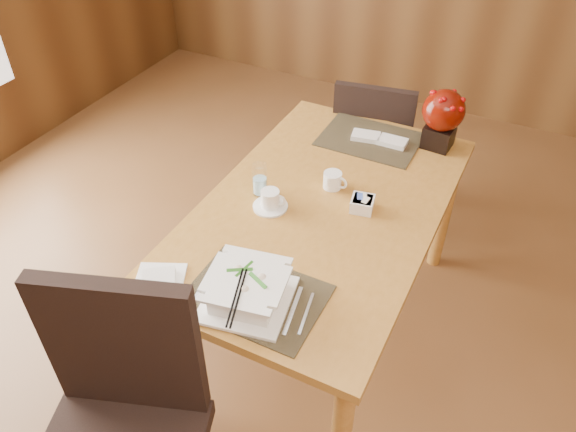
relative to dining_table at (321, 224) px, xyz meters
The scene contains 14 objects.
ground 0.89m from the dining_table, 90.00° to the right, with size 6.00×6.00×0.00m, color brown.
dining_table is the anchor object (origin of this frame).
placemat_near 0.56m from the dining_table, 90.00° to the right, with size 0.45×0.33×0.01m, color black.
placemat_far 0.56m from the dining_table, 90.00° to the left, with size 0.45×0.33×0.01m, color black.
soup_setting 0.60m from the dining_table, 91.32° to the right, with size 0.33×0.33×0.11m.
coffee_cup 0.25m from the dining_table, 149.94° to the right, with size 0.14×0.14×0.08m.
water_glass 0.31m from the dining_table, behind, with size 0.06×0.06×0.14m, color silver.
creamer_jug 0.19m from the dining_table, 95.57° to the left, with size 0.10×0.10×0.07m, color white, non-canonical shape.
sugar_caddy 0.20m from the dining_table, 17.82° to the left, with size 0.09×0.09×0.05m, color white.
berry_decor 0.75m from the dining_table, 65.30° to the left, with size 0.19×0.19×0.28m.
napkins_far 0.56m from the dining_table, 84.42° to the left, with size 0.26×0.09×0.02m, color white, non-canonical shape.
bread_plate 0.72m from the dining_table, 117.28° to the right, with size 0.17×0.17×0.01m, color white.
near_chair 1.07m from the dining_table, 100.30° to the right, with size 0.63×0.64×1.07m.
far_chair 0.89m from the dining_table, 95.09° to the left, with size 0.49×0.49×0.91m.
Camera 1 is at (0.66, -1.03, 2.16)m, focal length 35.00 mm.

